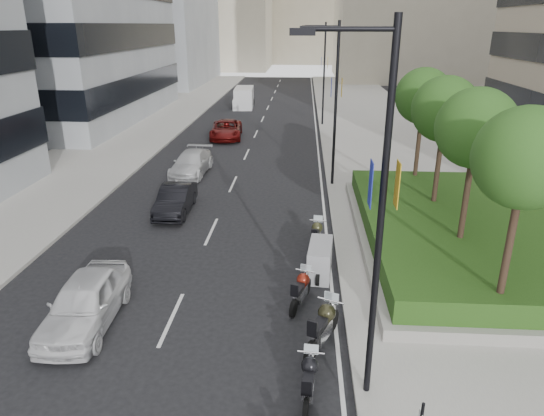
# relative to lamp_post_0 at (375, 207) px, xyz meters

# --- Properties ---
(ground) EXTENTS (160.00, 160.00, 0.00)m
(ground) POSITION_rel_lamp_post_0_xyz_m (-4.14, -1.00, -5.07)
(ground) COLOR black
(ground) RESTS_ON ground
(sidewalk_right) EXTENTS (10.00, 100.00, 0.15)m
(sidewalk_right) POSITION_rel_lamp_post_0_xyz_m (4.86, 29.00, -4.99)
(sidewalk_right) COLOR #9E9B93
(sidewalk_right) RESTS_ON ground
(sidewalk_left) EXTENTS (8.00, 100.00, 0.15)m
(sidewalk_left) POSITION_rel_lamp_post_0_xyz_m (-16.14, 29.00, -4.99)
(sidewalk_left) COLOR #9E9B93
(sidewalk_left) RESTS_ON ground
(lane_edge) EXTENTS (0.12, 100.00, 0.01)m
(lane_edge) POSITION_rel_lamp_post_0_xyz_m (-0.44, 29.00, -5.06)
(lane_edge) COLOR silver
(lane_edge) RESTS_ON ground
(lane_centre) EXTENTS (0.12, 100.00, 0.01)m
(lane_centre) POSITION_rel_lamp_post_0_xyz_m (-5.64, 29.00, -5.06)
(lane_centre) COLOR silver
(lane_centre) RESTS_ON ground
(planter) EXTENTS (10.00, 14.00, 0.40)m
(planter) POSITION_rel_lamp_post_0_xyz_m (5.86, 9.00, -4.72)
(planter) COLOR gray
(planter) RESTS_ON sidewalk_right
(hedge) EXTENTS (9.40, 13.40, 0.80)m
(hedge) POSITION_rel_lamp_post_0_xyz_m (5.86, 9.00, -4.12)
(hedge) COLOR #1D4012
(hedge) RESTS_ON planter
(tree_0) EXTENTS (2.80, 2.80, 6.30)m
(tree_0) POSITION_rel_lamp_post_0_xyz_m (4.36, 3.00, 0.36)
(tree_0) COLOR #332319
(tree_0) RESTS_ON planter
(tree_1) EXTENTS (2.80, 2.80, 6.30)m
(tree_1) POSITION_rel_lamp_post_0_xyz_m (4.36, 7.00, 0.36)
(tree_1) COLOR #332319
(tree_1) RESTS_ON planter
(tree_2) EXTENTS (2.80, 2.80, 6.30)m
(tree_2) POSITION_rel_lamp_post_0_xyz_m (4.36, 11.00, 0.36)
(tree_2) COLOR #332319
(tree_2) RESTS_ON planter
(tree_3) EXTENTS (2.80, 2.80, 6.30)m
(tree_3) POSITION_rel_lamp_post_0_xyz_m (4.36, 15.00, 0.36)
(tree_3) COLOR #332319
(tree_3) RESTS_ON planter
(lamp_post_0) EXTENTS (2.34, 0.45, 9.00)m
(lamp_post_0) POSITION_rel_lamp_post_0_xyz_m (0.00, 0.00, 0.00)
(lamp_post_0) COLOR black
(lamp_post_0) RESTS_ON ground
(lamp_post_1) EXTENTS (2.34, 0.45, 9.00)m
(lamp_post_1) POSITION_rel_lamp_post_0_xyz_m (0.00, 17.00, 0.00)
(lamp_post_1) COLOR black
(lamp_post_1) RESTS_ON ground
(lamp_post_2) EXTENTS (2.34, 0.45, 9.00)m
(lamp_post_2) POSITION_rel_lamp_post_0_xyz_m (0.00, 35.00, 0.00)
(lamp_post_2) COLOR black
(lamp_post_2) RESTS_ON ground
(motorcycle_2) EXTENTS (0.69, 2.07, 1.03)m
(motorcycle_2) POSITION_rel_lamp_post_0_xyz_m (-1.30, -0.21, -4.52)
(motorcycle_2) COLOR black
(motorcycle_2) RESTS_ON ground
(motorcycle_3) EXTENTS (1.17, 2.28, 1.21)m
(motorcycle_3) POSITION_rel_lamp_post_0_xyz_m (-0.88, 1.97, -4.42)
(motorcycle_3) COLOR black
(motorcycle_3) RESTS_ON ground
(motorcycle_4) EXTENTS (0.85, 2.02, 1.04)m
(motorcycle_4) POSITION_rel_lamp_post_0_xyz_m (-1.54, 4.14, -4.51)
(motorcycle_4) COLOR black
(motorcycle_4) RESTS_ON ground
(motorcycle_5) EXTENTS (1.01, 2.13, 1.22)m
(motorcycle_5) POSITION_rel_lamp_post_0_xyz_m (-0.86, 6.25, -4.46)
(motorcycle_5) COLOR black
(motorcycle_5) RESTS_ON ground
(motorcycle_6) EXTENTS (0.71, 2.13, 1.06)m
(motorcycle_6) POSITION_rel_lamp_post_0_xyz_m (-0.94, 8.56, -4.50)
(motorcycle_6) COLOR black
(motorcycle_6) RESTS_ON ground
(car_a) EXTENTS (2.01, 4.61, 1.55)m
(car_a) POSITION_rel_lamp_post_0_xyz_m (-8.18, 2.58, -4.29)
(car_a) COLOR white
(car_a) RESTS_ON ground
(car_b) EXTENTS (1.53, 4.15, 1.36)m
(car_b) POSITION_rel_lamp_post_0_xyz_m (-7.82, 12.24, -4.39)
(car_b) COLOR black
(car_b) RESTS_ON ground
(car_c) EXTENTS (2.18, 4.94, 1.41)m
(car_c) POSITION_rel_lamp_post_0_xyz_m (-8.49, 18.82, -4.36)
(car_c) COLOR silver
(car_c) RESTS_ON ground
(car_d) EXTENTS (2.87, 5.47, 1.47)m
(car_d) POSITION_rel_lamp_post_0_xyz_m (-7.90, 29.12, -4.33)
(car_d) COLOR #580B0A
(car_d) RESTS_ON ground
(delivery_van) EXTENTS (2.28, 5.30, 2.18)m
(delivery_van) POSITION_rel_lamp_post_0_xyz_m (-8.32, 44.86, -4.05)
(delivery_van) COLOR white
(delivery_van) RESTS_ON ground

